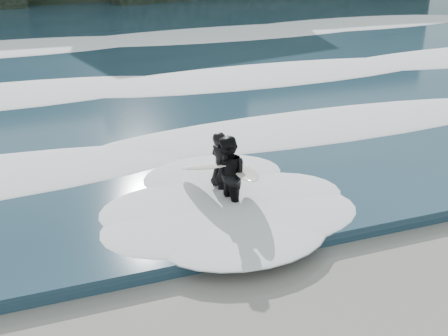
# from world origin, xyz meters

# --- Properties ---
(sea) EXTENTS (90.00, 52.00, 0.30)m
(sea) POSITION_xyz_m (0.00, 29.00, 0.15)
(sea) COLOR #1D3748
(sea) RESTS_ON ground
(foam_near) EXTENTS (60.00, 3.20, 0.20)m
(foam_near) POSITION_xyz_m (0.00, 9.00, 0.40)
(foam_near) COLOR white
(foam_near) RESTS_ON sea
(foam_mid) EXTENTS (60.00, 4.00, 0.24)m
(foam_mid) POSITION_xyz_m (0.00, 16.00, 0.42)
(foam_mid) COLOR white
(foam_mid) RESTS_ON sea
(foam_far) EXTENTS (60.00, 4.80, 0.30)m
(foam_far) POSITION_xyz_m (0.00, 25.00, 0.45)
(foam_far) COLOR white
(foam_far) RESTS_ON sea
(surfer_left) EXTENTS (1.17, 1.91, 1.72)m
(surfer_left) POSITION_xyz_m (-0.24, 5.83, 0.87)
(surfer_left) COLOR black
(surfer_left) RESTS_ON ground
(surfer_right) EXTENTS (1.32, 1.95, 1.89)m
(surfer_right) POSITION_xyz_m (-0.24, 5.00, 0.95)
(surfer_right) COLOR black
(surfer_right) RESTS_ON ground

